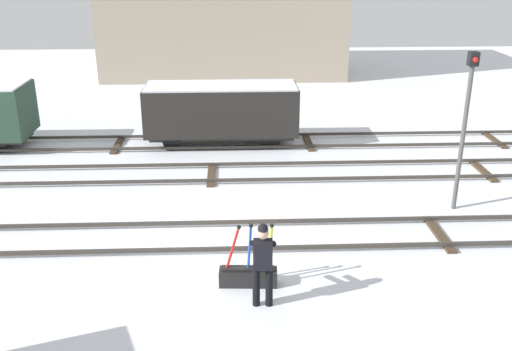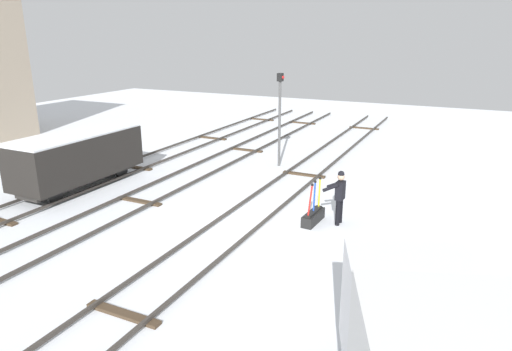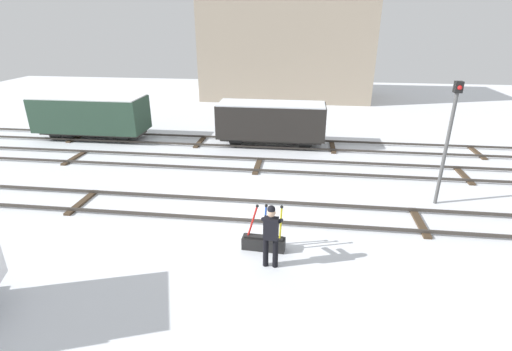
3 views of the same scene
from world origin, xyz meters
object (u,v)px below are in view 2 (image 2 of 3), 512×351
switch_lever_frame (313,216)px  freight_car_back_track (79,157)px  rail_worker (339,194)px  signal_post (280,111)px

switch_lever_frame → freight_car_back_track: freight_car_back_track is taller
rail_worker → signal_post: (5.58, 4.47, 1.58)m
rail_worker → freight_car_back_track: freight_car_back_track is taller
signal_post → freight_car_back_track: signal_post is taller
rail_worker → freight_car_back_track: bearing=98.4°
signal_post → rail_worker: bearing=-141.3°
rail_worker → freight_car_back_track: 10.50m
switch_lever_frame → freight_car_back_track: (-0.67, 9.69, 1.05)m
switch_lever_frame → rail_worker: rail_worker is taller
switch_lever_frame → rail_worker: bearing=-67.5°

